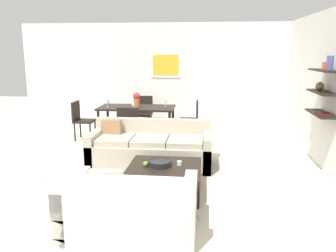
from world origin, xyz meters
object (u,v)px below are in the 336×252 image
at_px(wine_glass_right_far, 165,102).
at_px(apple_on_coffee_table, 146,164).
at_px(coffee_table, 164,179).
at_px(dining_chair_foot, 129,125).
at_px(dining_chair_left_near, 81,118).
at_px(sofa_beige, 150,149).
at_px(wine_glass_left_near, 108,102).
at_px(wine_glass_foot, 133,104).
at_px(candle_jar, 179,163).
at_px(dining_table, 137,110).
at_px(centerpiece_vase, 137,99).
at_px(dining_chair_right_far, 192,117).
at_px(decorative_bowl, 160,163).
at_px(loveseat_white, 129,208).
at_px(dining_chair_head, 143,111).

bearing_deg(wine_glass_right_far, apple_on_coffee_table, -88.43).
bearing_deg(coffee_table, dining_chair_foot, 114.46).
bearing_deg(wine_glass_right_far, dining_chair_left_near, -171.00).
distance_m(sofa_beige, wine_glass_left_near, 2.22).
relative_size(sofa_beige, wine_glass_foot, 12.47).
distance_m(candle_jar, dining_chair_foot, 2.43).
height_order(apple_on_coffee_table, dining_chair_foot, dining_chair_foot).
height_order(apple_on_coffee_table, wine_glass_foot, wine_glass_foot).
distance_m(candle_jar, dining_table, 3.20).
distance_m(sofa_beige, wine_glass_foot, 1.69).
distance_m(sofa_beige, apple_on_coffee_table, 1.22).
height_order(coffee_table, dining_chair_left_near, dining_chair_left_near).
relative_size(dining_table, centerpiece_vase, 5.10).
bearing_deg(dining_chair_right_far, dining_chair_left_near, -171.21).
relative_size(coffee_table, decorative_bowl, 3.04).
relative_size(decorative_bowl, centerpiece_vase, 1.02).
height_order(apple_on_coffee_table, wine_glass_left_near, wine_glass_left_near).
xyz_separation_m(loveseat_white, wine_glass_left_near, (-1.40, 4.12, 0.57)).
bearing_deg(centerpiece_vase, dining_chair_right_far, 11.28).
distance_m(candle_jar, dining_chair_head, 3.98).
height_order(sofa_beige, dining_chair_foot, dining_chair_foot).
relative_size(candle_jar, dining_chair_left_near, 0.08).
xyz_separation_m(sofa_beige, wine_glass_foot, (-0.61, 1.47, 0.58)).
xyz_separation_m(wine_glass_foot, wine_glass_left_near, (-0.65, 0.27, -0.00)).
height_order(loveseat_white, centerpiece_vase, centerpiece_vase).
bearing_deg(sofa_beige, wine_glass_left_near, 125.83).
xyz_separation_m(dining_chair_foot, dining_chair_left_near, (-1.26, 0.65, 0.00)).
xyz_separation_m(dining_chair_left_near, wine_glass_left_near, (0.62, 0.09, 0.36)).
xyz_separation_m(candle_jar, dining_table, (-1.21, 2.95, 0.26)).
distance_m(dining_table, dining_chair_left_near, 1.29).
bearing_deg(dining_chair_right_far, centerpiece_vase, -168.72).
relative_size(dining_chair_right_far, wine_glass_right_far, 5.61).
bearing_deg(wine_glass_right_far, decorative_bowl, -84.78).
relative_size(coffee_table, wine_glass_left_near, 6.21).
distance_m(dining_chair_right_far, wine_glass_right_far, 0.72).
relative_size(dining_chair_left_near, centerpiece_vase, 2.62).
height_order(sofa_beige, dining_chair_left_near, dining_chair_left_near).
height_order(coffee_table, centerpiece_vase, centerpiece_vase).
height_order(dining_table, dining_chair_right_far, dining_chair_right_far).
bearing_deg(dining_chair_head, sofa_beige, -77.25).
bearing_deg(decorative_bowl, dining_chair_head, 103.63).
height_order(dining_chair_foot, wine_glass_left_near, wine_glass_left_near).
distance_m(sofa_beige, coffee_table, 1.26).
distance_m(coffee_table, wine_glass_left_near, 3.43).
relative_size(apple_on_coffee_table, dining_chair_right_far, 0.09).
relative_size(wine_glass_right_far, centerpiece_vase, 0.47).
bearing_deg(candle_jar, loveseat_white, -109.82).
bearing_deg(dining_chair_left_near, dining_table, 8.79).
relative_size(sofa_beige, dining_table, 1.25).
height_order(loveseat_white, dining_chair_left_near, dining_chair_left_near).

